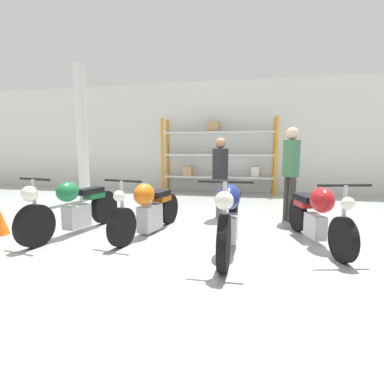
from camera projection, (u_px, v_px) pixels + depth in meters
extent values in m
plane|color=#9EA3A0|center=(187.00, 239.00, 4.71)|extent=(30.00, 30.00, 0.00)
cube|color=silver|center=(226.00, 137.00, 9.90)|extent=(30.00, 0.08, 3.60)
cylinder|color=orange|center=(162.00, 156.00, 9.79)|extent=(0.08, 0.08, 2.39)
cylinder|color=orange|center=(276.00, 156.00, 9.03)|extent=(0.08, 0.08, 2.39)
cylinder|color=orange|center=(167.00, 155.00, 10.32)|extent=(0.08, 0.08, 2.39)
cylinder|color=orange|center=(275.00, 156.00, 9.56)|extent=(0.08, 0.08, 2.39)
cube|color=silver|center=(218.00, 177.00, 9.77)|extent=(3.59, 0.55, 0.05)
cube|color=silver|center=(218.00, 155.00, 9.67)|extent=(3.59, 0.55, 0.05)
cube|color=silver|center=(218.00, 133.00, 9.57)|extent=(3.59, 0.55, 0.05)
cube|color=silver|center=(255.00, 172.00, 9.59)|extent=(0.26, 0.33, 0.31)
cube|color=tan|center=(213.00, 127.00, 9.60)|extent=(0.34, 0.29, 0.31)
cube|color=tan|center=(188.00, 171.00, 9.85)|extent=(0.30, 0.33, 0.31)
cylinder|color=silver|center=(82.00, 134.00, 8.01)|extent=(0.28, 0.28, 3.60)
cylinder|color=black|center=(35.00, 226.00, 4.32)|extent=(0.24, 0.64, 0.63)
cylinder|color=black|center=(104.00, 207.00, 5.71)|extent=(0.24, 0.64, 0.63)
cube|color=#ADADB2|center=(77.00, 216.00, 5.06)|extent=(0.31, 0.49, 0.38)
ellipsoid|color=#196B38|center=(68.00, 192.00, 4.85)|extent=(0.35, 0.46, 0.32)
cube|color=black|center=(90.00, 191.00, 5.31)|extent=(0.32, 0.58, 0.10)
cube|color=#196B38|center=(94.00, 195.00, 5.43)|extent=(0.26, 0.41, 0.12)
cylinder|color=#ADADB2|center=(35.00, 203.00, 4.29)|extent=(0.06, 0.06, 0.67)
sphere|color=silver|center=(30.00, 194.00, 4.20)|extent=(0.22, 0.22, 0.22)
cylinder|color=black|center=(35.00, 179.00, 4.26)|extent=(0.57, 0.14, 0.04)
cylinder|color=black|center=(122.00, 227.00, 4.35)|extent=(0.22, 0.59, 0.57)
cylinder|color=black|center=(169.00, 209.00, 5.70)|extent=(0.22, 0.59, 0.57)
cube|color=#ADADB2|center=(150.00, 218.00, 5.07)|extent=(0.30, 0.55, 0.43)
ellipsoid|color=orange|center=(144.00, 194.00, 4.86)|extent=(0.38, 0.48, 0.36)
cube|color=black|center=(159.00, 194.00, 5.30)|extent=(0.33, 0.53, 0.10)
cube|color=orange|center=(162.00, 198.00, 5.43)|extent=(0.27, 0.38, 0.12)
cylinder|color=#ADADB2|center=(122.00, 204.00, 4.32)|extent=(0.06, 0.06, 0.67)
sphere|color=silver|center=(119.00, 196.00, 4.23)|extent=(0.16, 0.16, 0.16)
cylinder|color=black|center=(123.00, 181.00, 4.30)|extent=(0.62, 0.15, 0.04)
cylinder|color=black|center=(224.00, 243.00, 3.45)|extent=(0.11, 0.68, 0.67)
cylinder|color=black|center=(233.00, 215.00, 4.93)|extent=(0.11, 0.68, 0.67)
cube|color=#ADADB2|center=(230.00, 228.00, 4.24)|extent=(0.20, 0.43, 0.36)
ellipsoid|color=navy|center=(229.00, 197.00, 4.01)|extent=(0.29, 0.55, 0.34)
cube|color=black|center=(232.00, 194.00, 4.57)|extent=(0.24, 0.54, 0.10)
cube|color=navy|center=(233.00, 200.00, 4.63)|extent=(0.21, 0.38, 0.12)
cylinder|color=#ADADB2|center=(225.00, 213.00, 3.42)|extent=(0.05, 0.05, 0.71)
sphere|color=silver|center=(224.00, 201.00, 3.33)|extent=(0.21, 0.21, 0.21)
cylinder|color=black|center=(225.00, 182.00, 3.40)|extent=(0.63, 0.04, 0.04)
cylinder|color=black|center=(343.00, 240.00, 3.75)|extent=(0.24, 0.58, 0.58)
cylinder|color=black|center=(298.00, 215.00, 5.18)|extent=(0.24, 0.58, 0.58)
cube|color=#ADADB2|center=(315.00, 226.00, 4.52)|extent=(0.28, 0.45, 0.35)
ellipsoid|color=#B2191E|center=(322.00, 200.00, 4.29)|extent=(0.41, 0.51, 0.36)
cube|color=black|center=(306.00, 198.00, 4.81)|extent=(0.39, 0.61, 0.10)
cube|color=#B2191E|center=(304.00, 203.00, 4.89)|extent=(0.31, 0.44, 0.12)
cylinder|color=#ADADB2|center=(344.00, 213.00, 3.72)|extent=(0.06, 0.06, 0.68)
sphere|color=silver|center=(348.00, 203.00, 3.63)|extent=(0.16, 0.16, 0.16)
cylinder|color=black|center=(345.00, 185.00, 3.70)|extent=(0.67, 0.21, 0.04)
cylinder|color=#38332D|center=(287.00, 198.00, 5.94)|extent=(0.13, 0.13, 0.88)
cylinder|color=#38332D|center=(292.00, 200.00, 5.77)|extent=(0.13, 0.13, 0.88)
cylinder|color=#3F724C|center=(291.00, 158.00, 5.74)|extent=(0.43, 0.43, 0.70)
sphere|color=beige|center=(292.00, 134.00, 5.67)|extent=(0.24, 0.24, 0.24)
cylinder|color=#595960|center=(219.00, 198.00, 6.22)|extent=(0.13, 0.13, 0.79)
cylinder|color=#595960|center=(220.00, 200.00, 6.05)|extent=(0.13, 0.13, 0.79)
cylinder|color=#232328|center=(220.00, 164.00, 6.03)|extent=(0.39, 0.39, 0.63)
sphere|color=#9E7051|center=(220.00, 143.00, 5.97)|extent=(0.21, 0.21, 0.21)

